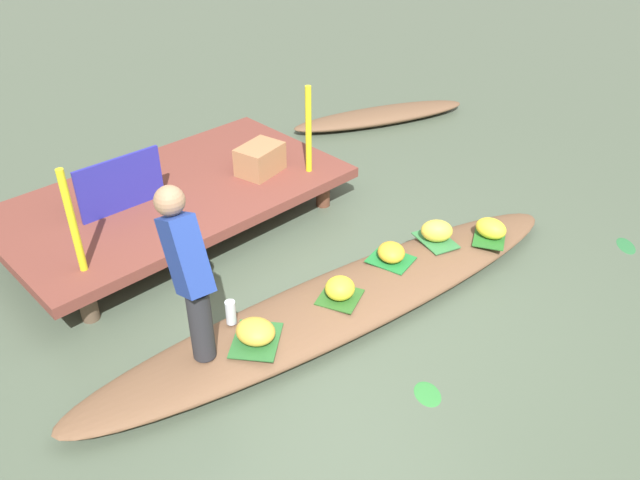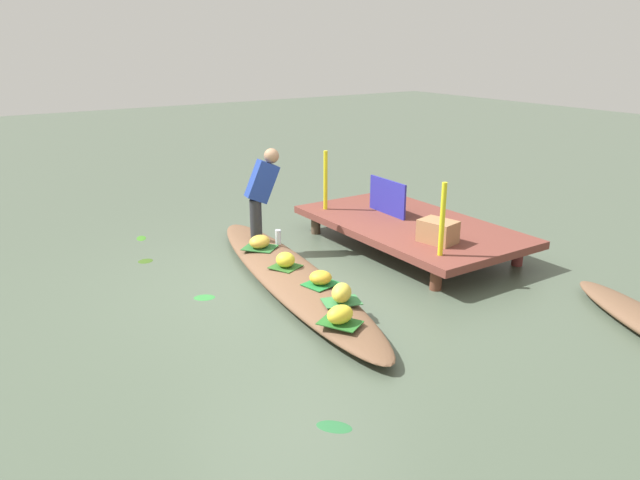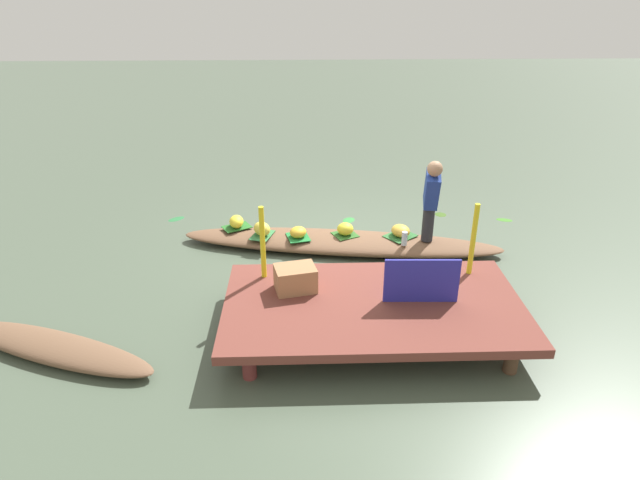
% 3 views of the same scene
% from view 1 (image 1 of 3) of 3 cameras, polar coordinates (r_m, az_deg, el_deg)
% --- Properties ---
extents(canal_water, '(40.00, 40.00, 0.00)m').
position_cam_1_polar(canal_water, '(5.19, 2.07, -6.43)').
color(canal_water, '#4B5947').
rests_on(canal_water, ground).
extents(dock_platform, '(3.20, 1.80, 0.38)m').
position_cam_1_polar(dock_platform, '(6.26, -12.87, 3.89)').
color(dock_platform, brown).
rests_on(dock_platform, ground).
extents(vendor_boat, '(4.63, 1.44, 0.20)m').
position_cam_1_polar(vendor_boat, '(5.12, 2.09, -5.56)').
color(vendor_boat, brown).
rests_on(vendor_boat, ground).
extents(moored_boat, '(2.39, 1.35, 0.16)m').
position_cam_1_polar(moored_boat, '(8.50, 5.39, 10.93)').
color(moored_boat, brown).
rests_on(moored_boat, ground).
extents(leaf_mat_0, '(0.37, 0.41, 0.01)m').
position_cam_1_polar(leaf_mat_0, '(5.44, 6.29, -1.74)').
color(leaf_mat_0, '#1F7633').
rests_on(leaf_mat_0, vendor_boat).
extents(banana_bunch_0, '(0.32, 0.33, 0.15)m').
position_cam_1_polar(banana_bunch_0, '(5.40, 6.34, -1.09)').
color(banana_bunch_0, gold).
rests_on(banana_bunch_0, vendor_boat).
extents(leaf_mat_1, '(0.47, 0.42, 0.01)m').
position_cam_1_polar(leaf_mat_1, '(5.89, 14.81, 0.30)').
color(leaf_mat_1, '#266825').
rests_on(leaf_mat_1, vendor_boat).
extents(banana_bunch_1, '(0.23, 0.30, 0.18)m').
position_cam_1_polar(banana_bunch_1, '(5.85, 14.93, 1.01)').
color(banana_bunch_1, yellow).
rests_on(banana_bunch_1, vendor_boat).
extents(leaf_mat_2, '(0.41, 0.40, 0.01)m').
position_cam_1_polar(leaf_mat_2, '(5.01, 1.76, -5.09)').
color(leaf_mat_2, '#2C6023').
rests_on(leaf_mat_2, vendor_boat).
extents(banana_bunch_2, '(0.28, 0.28, 0.18)m').
position_cam_1_polar(banana_bunch_2, '(4.95, 1.78, -4.29)').
color(banana_bunch_2, yellow).
rests_on(banana_bunch_2, vendor_boat).
extents(leaf_mat_3, '(0.52, 0.51, 0.01)m').
position_cam_1_polar(leaf_mat_3, '(4.65, -5.69, -8.84)').
color(leaf_mat_3, '#2A662E').
rests_on(leaf_mat_3, vendor_boat).
extents(banana_bunch_3, '(0.34, 0.36, 0.17)m').
position_cam_1_polar(banana_bunch_3, '(4.60, -5.75, -8.08)').
color(banana_bunch_3, gold).
rests_on(banana_bunch_3, vendor_boat).
extents(leaf_mat_4, '(0.37, 0.45, 0.01)m').
position_cam_1_polar(leaf_mat_4, '(5.74, 10.23, -0.01)').
color(leaf_mat_4, '#33773F').
rests_on(leaf_mat_4, vendor_boat).
extents(banana_bunch_4, '(0.33, 0.34, 0.20)m').
position_cam_1_polar(banana_bunch_4, '(5.69, 10.33, 0.81)').
color(banana_bunch_4, yellow).
rests_on(banana_bunch_4, vendor_boat).
extents(vendor_person, '(0.25, 0.48, 1.22)m').
position_cam_1_polar(vendor_person, '(4.23, -11.67, -2.39)').
color(vendor_person, '#28282D').
rests_on(vendor_person, vendor_boat).
extents(water_bottle, '(0.08, 0.08, 0.19)m').
position_cam_1_polar(water_bottle, '(4.76, -7.93, -6.38)').
color(water_bottle, silver).
rests_on(water_bottle, vendor_boat).
extents(market_banner, '(0.80, 0.06, 0.50)m').
position_cam_1_polar(market_banner, '(5.91, -17.29, 4.74)').
color(market_banner, '#28289A').
rests_on(market_banner, dock_platform).
extents(railing_post_west, '(0.06, 0.06, 0.87)m').
position_cam_1_polar(railing_post_west, '(5.11, -21.13, 1.52)').
color(railing_post_west, yellow).
rests_on(railing_post_west, dock_platform).
extents(railing_post_east, '(0.06, 0.06, 0.87)m').
position_cam_1_polar(railing_post_east, '(6.24, -1.03, 9.75)').
color(railing_post_east, yellow).
rests_on(railing_post_east, dock_platform).
extents(produce_crate, '(0.50, 0.41, 0.28)m').
position_cam_1_polar(produce_crate, '(6.36, -5.35, 7.15)').
color(produce_crate, '#A2714A').
rests_on(produce_crate, dock_platform).
extents(drifting_plant_2, '(0.28, 0.30, 0.01)m').
position_cam_1_polar(drifting_plant_2, '(4.61, 9.52, -13.31)').
color(drifting_plant_2, '#318238').
rests_on(drifting_plant_2, ground).
extents(drifting_plant_3, '(0.31, 0.30, 0.01)m').
position_cam_1_polar(drifting_plant_3, '(6.59, 25.52, -0.45)').
color(drifting_plant_3, '#296D3A').
rests_on(drifting_plant_3, ground).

